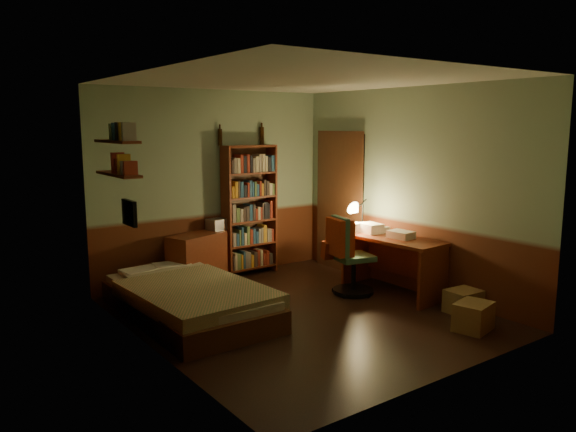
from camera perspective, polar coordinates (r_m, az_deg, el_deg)
floor at (r=6.46m, az=1.32°, el=-10.05°), size 3.50×4.00×0.02m
ceiling at (r=6.12m, az=1.42°, el=13.79°), size 3.50×4.00×0.02m
wall_back at (r=7.84m, az=-7.59°, el=3.12°), size 3.50×0.02×2.60m
wall_left at (r=5.29m, az=-13.99°, el=-0.01°), size 0.02×4.00×2.60m
wall_right at (r=7.35m, az=12.36°, el=2.58°), size 0.02×4.00×2.60m
wall_front at (r=4.74m, az=16.27°, el=-1.16°), size 3.50×0.02×2.60m
doorway at (r=8.27m, az=5.39°, el=1.38°), size 0.06×0.90×2.00m
door_trim at (r=8.25m, az=5.20°, el=1.36°), size 0.02×0.98×2.08m
bed at (r=6.41m, az=-10.13°, el=-7.17°), size 1.19×2.22×0.66m
dresser at (r=7.60m, az=-9.22°, el=-4.40°), size 0.87×0.63×0.70m
mini_stereo at (r=7.80m, az=-7.15°, el=-0.82°), size 0.32×0.27×0.15m
bookshelf at (r=7.99m, az=-3.92°, el=0.56°), size 0.80×0.26×1.85m
bottle_left at (r=7.79m, az=-6.92°, el=7.95°), size 0.07×0.07×0.23m
bottle_right at (r=8.15m, az=-2.68°, el=8.15°), size 0.07×0.07×0.25m
desk at (r=7.27m, az=10.52°, el=-4.95°), size 0.64×1.39×0.73m
paper_stack at (r=7.47m, az=6.11°, el=-1.13°), size 0.31×0.36×0.13m
desk_lamp at (r=7.60m, az=7.59°, el=0.93°), size 0.25×0.25×0.63m
office_chair at (r=7.14m, az=6.72°, el=-3.38°), size 0.67×0.62×1.15m
red_jacket at (r=6.82m, az=6.43°, el=2.86°), size 0.21×0.39×0.46m
wall_shelf_lower at (r=6.32m, az=-16.85°, el=4.08°), size 0.20×0.90×0.03m
wall_shelf_upper at (r=6.30m, az=-17.00°, el=7.25°), size 0.20×0.90×0.03m
framed_picture at (r=5.86m, az=-15.81°, el=0.31°), size 0.04×0.32×0.26m
cardboard_box_a at (r=6.26m, az=18.32°, el=-9.66°), size 0.46×0.40×0.29m
cardboard_box_b at (r=6.79m, az=17.39°, el=-8.26°), size 0.39×0.33×0.26m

